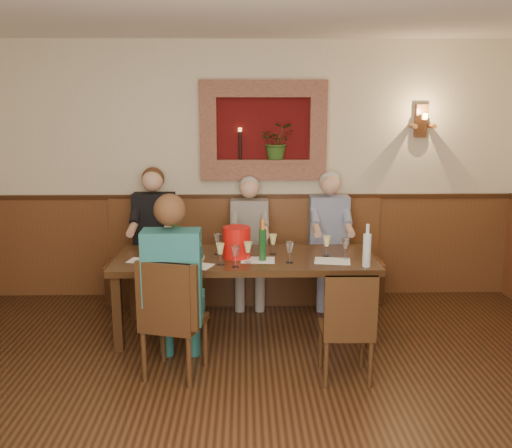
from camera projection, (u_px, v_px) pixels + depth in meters
The scene contains 32 objects.
ground_plane at pixel (247, 448), 3.63m from camera, with size 6.00×6.00×0.00m, color black.
room_shell at pixel (246, 151), 3.23m from camera, with size 6.04×6.04×2.82m.
wainscoting at pixel (246, 363), 3.51m from camera, with size 6.02×6.02×1.15m.
wall_niche at pixel (267, 135), 6.13m from camera, with size 1.36×0.30×1.06m.
wall_sconce at pixel (421, 122), 6.12m from camera, with size 0.25×0.20×0.35m.
dining_table at pixel (245, 265), 5.30m from camera, with size 2.40×0.90×0.75m.
bench at pixel (245, 271), 6.29m from camera, with size 3.00×0.45×1.11m.
chair_near_left at pixel (174, 341), 4.55m from camera, with size 0.54×0.54×0.99m.
chair_near_right at pixel (345, 347), 4.50m from camera, with size 0.40×0.40×0.90m.
person_bench_left at pixel (154, 249), 6.11m from camera, with size 0.44×0.54×1.48m.
person_bench_mid at pixel (249, 252), 6.14m from camera, with size 0.40×0.49×1.38m.
person_bench_right at pixel (329, 250), 6.15m from camera, with size 0.42×0.52×1.43m.
person_chair_front at pixel (175, 299), 4.54m from camera, with size 0.45×0.55×1.49m.
spittoon_bucket at pixel (237, 242), 5.23m from camera, with size 0.25×0.25×0.29m, color red.
wine_bottle_green_a at pixel (263, 244), 5.13m from camera, with size 0.08×0.08×0.38m.
wine_bottle_green_b at pixel (176, 238), 5.38m from camera, with size 0.07×0.07×0.36m.
water_bottle at pixel (367, 249), 4.94m from camera, with size 0.07×0.07×0.38m.
tasting_sheet_a at pixel (142, 261), 5.15m from camera, with size 0.25×0.18×0.00m, color white.
tasting_sheet_b at pixel (258, 260), 5.17m from camera, with size 0.30×0.22×0.00m, color white.
tasting_sheet_c at pixel (332, 261), 5.14m from camera, with size 0.32×0.23×0.00m, color white.
tasting_sheet_d at pixel (196, 265), 5.00m from camera, with size 0.27×0.19×0.00m, color white.
wine_glass_0 at pixel (148, 251), 5.12m from camera, with size 0.08×0.08×0.19m, color #DAD882, non-canonical shape.
wine_glass_1 at pixel (161, 244), 5.36m from camera, with size 0.08×0.08×0.19m, color white, non-canonical shape.
wine_glass_2 at pixel (190, 255), 5.00m from camera, with size 0.08×0.08×0.19m, color #DAD882, non-canonical shape.
wine_glass_3 at pixel (218, 244), 5.36m from camera, with size 0.08×0.08×0.19m, color white, non-canonical shape.
wine_glass_4 at pixel (248, 252), 5.07m from camera, with size 0.08×0.08×0.19m, color #DAD882, non-canonical shape.
wine_glass_5 at pixel (273, 244), 5.35m from camera, with size 0.08×0.08×0.19m, color #DAD882, non-canonical shape.
wine_glass_6 at pixel (290, 252), 5.07m from camera, with size 0.08×0.08×0.19m, color white, non-canonical shape.
wine_glass_7 at pixel (327, 246), 5.29m from camera, with size 0.08×0.08×0.19m, color #DAD882, non-canonical shape.
wine_glass_8 at pixel (345, 249), 5.19m from camera, with size 0.08×0.08×0.19m, color white, non-canonical shape.
wine_glass_9 at pixel (220, 254), 5.02m from camera, with size 0.08×0.08×0.19m, color #DAD882, non-canonical shape.
wine_glass_10 at pixel (236, 256), 4.94m from camera, with size 0.08×0.08×0.19m, color white, non-canonical shape.
Camera 1 is at (-0.01, -3.25, 2.18)m, focal length 40.00 mm.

